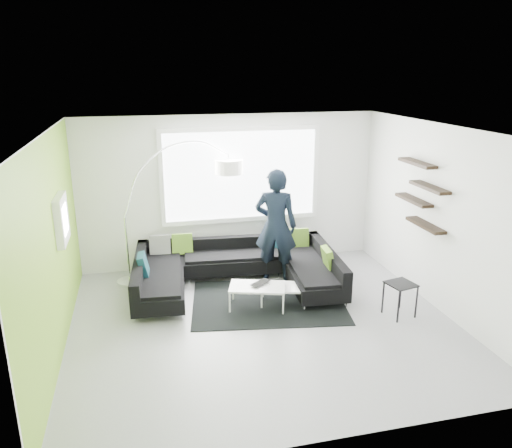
{
  "coord_description": "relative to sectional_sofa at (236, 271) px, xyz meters",
  "views": [
    {
      "loc": [
        -1.63,
        -6.34,
        3.57
      ],
      "look_at": [
        0.11,
        0.9,
        1.24
      ],
      "focal_mm": 35.0,
      "sensor_mm": 36.0,
      "label": 1
    }
  ],
  "objects": [
    {
      "name": "sectional_sofa",
      "position": [
        0.0,
        0.0,
        0.0
      ],
      "size": [
        3.49,
        2.32,
        0.72
      ],
      "rotation": [
        0.0,
        0.0,
        -0.08
      ],
      "color": "black",
      "rests_on": "ground"
    },
    {
      "name": "ground",
      "position": [
        0.14,
        -1.25,
        -0.32
      ],
      "size": [
        5.5,
        5.5,
        0.0
      ],
      "primitive_type": "plane",
      "color": "gray",
      "rests_on": "ground"
    },
    {
      "name": "laptop",
      "position": [
        0.27,
        -0.73,
        0.06
      ],
      "size": [
        0.58,
        0.57,
        0.03
      ],
      "primitive_type": "imported",
      "rotation": [
        0.0,
        0.0,
        0.64
      ],
      "color": "black",
      "rests_on": "coffee_table"
    },
    {
      "name": "arc_lamp",
      "position": [
        -1.76,
        0.67,
        0.88
      ],
      "size": [
        2.39,
        1.38,
        2.39
      ],
      "primitive_type": null,
      "rotation": [
        0.0,
        0.0,
        0.21
      ],
      "color": "silver",
      "rests_on": "ground"
    },
    {
      "name": "room_shell",
      "position": [
        0.18,
        -1.05,
        1.49
      ],
      "size": [
        5.54,
        5.04,
        2.82
      ],
      "color": "white",
      "rests_on": "ground"
    },
    {
      "name": "rug",
      "position": [
        0.39,
        -0.61,
        -0.31
      ],
      "size": [
        2.63,
        2.09,
        0.01
      ],
      "primitive_type": "cube",
      "rotation": [
        0.0,
        0.0,
        -0.16
      ],
      "color": "black",
      "rests_on": "ground"
    },
    {
      "name": "coffee_table",
      "position": [
        0.39,
        -0.73,
        -0.14
      ],
      "size": [
        1.24,
        0.94,
        0.36
      ],
      "primitive_type": "cube",
      "rotation": [
        0.0,
        0.0,
        -0.3
      ],
      "color": "white",
      "rests_on": "ground"
    },
    {
      "name": "side_table",
      "position": [
        2.19,
        -1.5,
        -0.05
      ],
      "size": [
        0.45,
        0.45,
        0.52
      ],
      "primitive_type": "cube",
      "rotation": [
        0.0,
        0.0,
        0.22
      ],
      "color": "black",
      "rests_on": "ground"
    },
    {
      "name": "person",
      "position": [
        0.74,
        0.25,
        0.67
      ],
      "size": [
        1.06,
        0.99,
        1.98
      ],
      "primitive_type": "imported",
      "rotation": [
        0.0,
        0.0,
        2.75
      ],
      "color": "black",
      "rests_on": "ground"
    }
  ]
}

